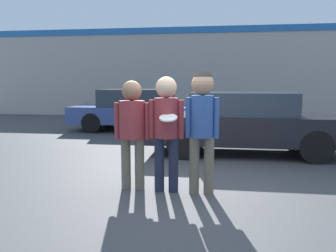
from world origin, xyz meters
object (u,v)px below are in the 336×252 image
object	(u,v)px
person_right	(202,121)
parked_car_near	(244,122)
person_middle_with_frisbee	(166,123)
person_left	(132,124)
parked_car_far	(139,110)
shrub	(153,106)

from	to	relation	value
person_right	parked_car_near	size ratio (longest dim) A/B	0.41
person_middle_with_frisbee	parked_car_near	xyz separation A→B (m)	(1.42, 3.00, -0.32)
person_left	parked_car_near	distance (m)	3.56
parked_car_near	person_right	bearing A→B (deg)	-106.06
parked_car_far	shrub	distance (m)	4.28
person_right	shrub	world-z (taller)	person_right
person_left	person_right	xyz separation A→B (m)	(1.09, -0.08, 0.08)
person_left	person_right	world-z (taller)	person_right
person_left	shrub	distance (m)	10.86
person_right	shrub	bearing A→B (deg)	104.33
parked_car_near	person_left	bearing A→B (deg)	-123.57
person_middle_with_frisbee	person_right	xyz separation A→B (m)	(0.54, -0.04, 0.05)
parked_car_far	person_left	bearing A→B (deg)	-77.89
person_left	parked_car_near	bearing A→B (deg)	56.43
person_right	person_middle_with_frisbee	bearing A→B (deg)	175.93
person_left	shrub	bearing A→B (deg)	98.88
person_middle_with_frisbee	person_right	size ratio (longest dim) A/B	0.97
parked_car_far	shrub	xyz separation A→B (m)	(-0.29, 4.27, -0.20)
person_middle_with_frisbee	person_right	world-z (taller)	person_right
person_left	person_right	bearing A→B (deg)	-4.38
person_left	shrub	xyz separation A→B (m)	(-1.67, 10.72, -0.49)
parked_car_far	shrub	world-z (taller)	parked_car_far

